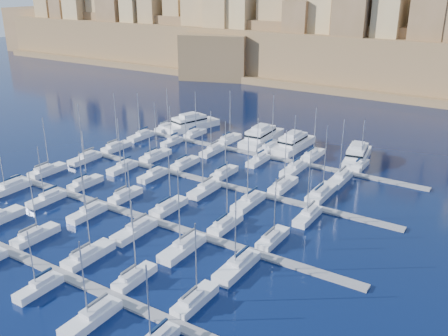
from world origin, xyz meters
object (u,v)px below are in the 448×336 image
Objects in this scene: motor_yacht_b at (261,136)px; sailboat_4 at (134,277)px; motor_yacht_d at (357,155)px; motor_yacht_a at (191,123)px; sailboat_2 at (35,236)px; motor_yacht_c at (294,143)px.

sailboat_4 is at bearing -76.90° from motor_yacht_b.
motor_yacht_d is at bearing 80.75° from sailboat_4.
motor_yacht_a is 24.50m from motor_yacht_b.
sailboat_4 is at bearing -1.09° from sailboat_2.
motor_yacht_a is 1.13× the size of motor_yacht_d.
motor_yacht_a is (-17.28, 70.90, 0.99)m from sailboat_2.
motor_yacht_a is at bearing 103.69° from sailboat_2.
sailboat_4 is 73.45m from motor_yacht_b.
motor_yacht_b is at bearing 177.69° from motor_yacht_d.
motor_yacht_c is 1.01× the size of motor_yacht_d.
sailboat_4 is at bearing -99.25° from motor_yacht_d.
motor_yacht_b and motor_yacht_d have the same top height.
motor_yacht_a and motor_yacht_b have the same top height.
motor_yacht_a and motor_yacht_c have the same top height.
motor_yacht_a and motor_yacht_d have the same top height.
sailboat_2 is 72.98m from motor_yacht_a.
motor_yacht_c is (10.37, -0.84, -0.00)m from motor_yacht_b.
motor_yacht_d is at bearing -2.31° from motor_yacht_b.
motor_yacht_d is (28.11, -1.13, 0.00)m from motor_yacht_b.
motor_yacht_b is (24.50, 0.18, 0.00)m from motor_yacht_a.
motor_yacht_a is 52.62m from motor_yacht_d.
motor_yacht_d is (11.47, 70.40, 0.99)m from sailboat_4.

